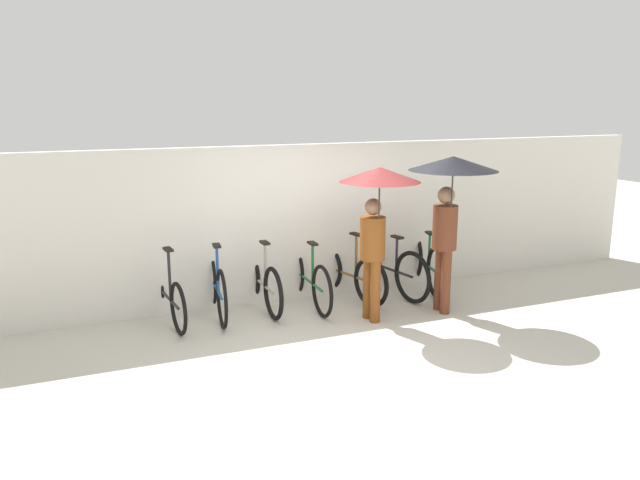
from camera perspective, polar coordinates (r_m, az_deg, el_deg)
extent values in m
plane|color=beige|center=(7.19, 3.96, -9.89)|extent=(30.00, 30.00, 0.00)
cube|color=silver|center=(8.69, -2.01, 1.60)|extent=(11.78, 0.12, 2.17)
torus|color=black|center=(8.65, -14.68, -4.06)|extent=(0.11, 0.65, 0.65)
torus|color=black|center=(7.67, -12.82, -6.14)|extent=(0.11, 0.65, 0.65)
cylinder|color=black|center=(8.16, -13.81, -5.04)|extent=(0.13, 1.06, 0.04)
cylinder|color=black|center=(7.89, -13.60, -3.20)|extent=(0.04, 0.04, 0.64)
cube|color=black|center=(7.81, -13.72, -0.83)|extent=(0.11, 0.21, 0.03)
cylinder|color=black|center=(8.56, -14.80, -2.02)|extent=(0.04, 0.04, 0.64)
cylinder|color=black|center=(8.49, -14.92, 0.06)|extent=(0.44, 0.07, 0.03)
torus|color=black|center=(8.67, -9.87, -3.44)|extent=(0.12, 0.75, 0.75)
torus|color=black|center=(7.76, -8.96, -5.35)|extent=(0.12, 0.75, 0.75)
cylinder|color=#19478C|center=(8.21, -9.44, -4.34)|extent=(0.13, 0.95, 0.04)
cylinder|color=#19478C|center=(7.97, -9.35, -2.67)|extent=(0.04, 0.04, 0.59)
cube|color=black|center=(7.90, -9.44, -0.51)|extent=(0.11, 0.21, 0.03)
cylinder|color=#19478C|center=(8.58, -9.95, -1.29)|extent=(0.04, 0.04, 0.67)
cylinder|color=#19478C|center=(8.51, -10.04, 0.90)|extent=(0.44, 0.07, 0.03)
torus|color=black|center=(8.87, -6.28, -3.14)|extent=(0.06, 0.69, 0.69)
torus|color=black|center=(7.99, -4.30, -4.90)|extent=(0.06, 0.69, 0.69)
cylinder|color=#A59E93|center=(8.43, -5.34, -3.97)|extent=(0.04, 0.96, 0.04)
cylinder|color=#A59E93|center=(8.19, -5.03, -2.33)|extent=(0.04, 0.04, 0.58)
cube|color=black|center=(8.12, -5.07, -0.24)|extent=(0.09, 0.20, 0.03)
cylinder|color=#A59E93|center=(8.77, -6.34, -0.85)|extent=(0.04, 0.04, 0.73)
cylinder|color=#A59E93|center=(8.70, -6.40, 1.48)|extent=(0.44, 0.03, 0.03)
torus|color=black|center=(9.03, -2.28, -2.78)|extent=(0.07, 0.69, 0.69)
torus|color=black|center=(8.06, 0.20, -4.71)|extent=(0.07, 0.69, 0.69)
cylinder|color=#19662D|center=(8.54, -1.11, -3.69)|extent=(0.07, 1.08, 0.04)
cylinder|color=#19662D|center=(8.30, -0.68, -2.24)|extent=(0.04, 0.04, 0.54)
cube|color=black|center=(8.23, -0.68, -0.31)|extent=(0.10, 0.20, 0.03)
cylinder|color=#19662D|center=(8.95, -2.30, -0.88)|extent=(0.04, 0.04, 0.62)
cylinder|color=#19662D|center=(8.88, -2.32, 1.05)|extent=(0.44, 0.04, 0.03)
torus|color=black|center=(9.20, 0.65, -2.47)|extent=(0.22, 0.69, 0.69)
torus|color=black|center=(8.46, 4.67, -3.89)|extent=(0.22, 0.69, 0.69)
cylinder|color=brown|center=(8.82, 2.58, -3.15)|extent=(0.27, 0.97, 0.04)
cylinder|color=brown|center=(8.62, 3.32, -1.50)|extent=(0.04, 0.04, 0.60)
cube|color=black|center=(8.54, 3.34, 0.53)|extent=(0.13, 0.22, 0.03)
cylinder|color=brown|center=(9.12, 0.66, -0.49)|extent=(0.04, 0.04, 0.65)
cylinder|color=brown|center=(9.05, 0.66, 1.53)|extent=(0.43, 0.13, 0.03)
torus|color=black|center=(9.48, 4.20, -1.89)|extent=(0.19, 0.74, 0.74)
torus|color=black|center=(8.69, 8.44, -3.39)|extent=(0.19, 0.74, 0.74)
cylinder|color=black|center=(9.08, 6.23, -2.61)|extent=(0.22, 1.06, 0.04)
cylinder|color=black|center=(8.88, 7.02, -1.36)|extent=(0.04, 0.04, 0.49)
cube|color=black|center=(8.82, 7.07, 0.27)|extent=(0.12, 0.21, 0.03)
cylinder|color=black|center=(9.41, 4.23, -0.05)|extent=(0.04, 0.04, 0.63)
cylinder|color=black|center=(9.34, 4.26, 1.83)|extent=(0.44, 0.10, 0.03)
torus|color=black|center=(9.88, 8.56, -1.34)|extent=(0.23, 0.75, 0.76)
torus|color=black|center=(8.93, 10.62, -2.94)|extent=(0.23, 0.75, 0.76)
cylinder|color=#19662D|center=(9.40, 9.54, -2.10)|extent=(0.27, 1.02, 0.04)
cylinder|color=#19662D|center=(9.18, 9.96, -0.93)|extent=(0.04, 0.04, 0.48)
cube|color=black|center=(9.12, 10.02, 0.63)|extent=(0.13, 0.22, 0.03)
cylinder|color=#19662D|center=(9.80, 8.62, 0.52)|extent=(0.04, 0.04, 0.66)
cylinder|color=#19662D|center=(9.74, 8.68, 2.41)|extent=(0.44, 0.13, 0.03)
cylinder|color=brown|center=(8.04, 4.41, -4.39)|extent=(0.13, 0.13, 0.80)
cylinder|color=brown|center=(7.89, 5.07, -4.73)|extent=(0.13, 0.13, 0.80)
cylinder|color=brown|center=(7.79, 4.82, 0.17)|extent=(0.32, 0.32, 0.54)
sphere|color=#997051|center=(7.71, 4.88, 3.04)|extent=(0.21, 0.21, 0.21)
cylinder|color=#332D28|center=(7.60, 5.42, 2.72)|extent=(0.02, 0.02, 0.69)
cone|color=#591919|center=(7.53, 5.49, 5.98)|extent=(0.99, 0.99, 0.18)
cylinder|color=brown|center=(8.48, 10.84, -3.49)|extent=(0.13, 0.13, 0.85)
cylinder|color=brown|center=(8.33, 11.43, -3.81)|extent=(0.13, 0.13, 0.85)
cylinder|color=brown|center=(8.23, 11.35, 1.14)|extent=(0.32, 0.32, 0.58)
sphere|color=#997051|center=(8.16, 11.48, 4.03)|extent=(0.22, 0.22, 0.22)
cylinder|color=#332D28|center=(8.04, 11.95, 3.68)|extent=(0.02, 0.02, 0.72)
cone|color=black|center=(7.98, 12.10, 6.86)|extent=(1.12, 1.12, 0.18)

